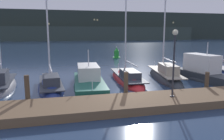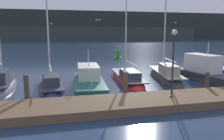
{
  "view_description": "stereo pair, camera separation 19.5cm",
  "coord_description": "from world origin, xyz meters",
  "views": [
    {
      "loc": [
        -3.97,
        -12.82,
        4.13
      ],
      "look_at": [
        0.0,
        3.69,
        1.2
      ],
      "focal_mm": 35.0,
      "sensor_mm": 36.0,
      "label": 1
    },
    {
      "loc": [
        -3.77,
        -12.87,
        4.13
      ],
      "look_at": [
        0.0,
        3.69,
        1.2
      ],
      "focal_mm": 35.0,
      "sensor_mm": 36.0,
      "label": 2
    }
  ],
  "objects": [
    {
      "name": "sailboat_berth_2",
      "position": [
        -8.32,
        4.53,
        0.14
      ],
      "size": [
        2.44,
        6.68,
        9.22
      ],
      "color": "gray",
      "rests_on": "ground"
    },
    {
      "name": "dock",
      "position": [
        0.0,
        -1.71,
        0.23
      ],
      "size": [
        31.34,
        2.8,
        0.45
      ],
      "primitive_type": "cube",
      "color": "brown",
      "rests_on": "ground"
    },
    {
      "name": "channel_buoy",
      "position": [
        5.05,
        21.58,
        0.69
      ],
      "size": [
        1.16,
        1.16,
        1.87
      ],
      "color": "green",
      "rests_on": "ground"
    },
    {
      "name": "sailboat_berth_5",
      "position": [
        1.68,
        5.04,
        0.11
      ],
      "size": [
        2.59,
        8.36,
        11.58
      ],
      "color": "red",
      "rests_on": "ground"
    },
    {
      "name": "mooring_pile_3",
      "position": [
        5.84,
        -0.06,
        0.73
      ],
      "size": [
        0.28,
        0.28,
        1.46
      ],
      "primitive_type": "cylinder",
      "color": "#4C3D2D",
      "rests_on": "ground"
    },
    {
      "name": "sailboat_berth_6",
      "position": [
        5.11,
        4.69,
        0.15
      ],
      "size": [
        3.26,
        8.2,
        12.48
      ],
      "color": "#2D3338",
      "rests_on": "ground"
    },
    {
      "name": "mooring_pile_2",
      "position": [
        0.0,
        -0.06,
        0.85
      ],
      "size": [
        0.28,
        0.28,
        1.71
      ],
      "primitive_type": "cylinder",
      "color": "#4C3D2D",
      "rests_on": "ground"
    },
    {
      "name": "dock_lamppost",
      "position": [
        2.29,
        -1.76,
        3.03
      ],
      "size": [
        0.32,
        0.32,
        3.85
      ],
      "color": "#2D2D33",
      "rests_on": "dock"
    },
    {
      "name": "hillside_backdrop",
      "position": [
        -0.72,
        108.91,
        7.01
      ],
      "size": [
        240.0,
        23.0,
        15.23
      ],
      "color": "#28332D",
      "rests_on": "ground"
    },
    {
      "name": "mooring_pile_1",
      "position": [
        -5.84,
        -0.06,
        0.89
      ],
      "size": [
        0.28,
        0.28,
        1.77
      ],
      "primitive_type": "cylinder",
      "color": "#4C3D2D",
      "rests_on": "ground"
    },
    {
      "name": "motorboat_berth_4",
      "position": [
        -1.88,
        3.5,
        0.23
      ],
      "size": [
        2.79,
        7.43,
        3.49
      ],
      "color": "#195647",
      "rests_on": "ground"
    },
    {
      "name": "rowboat_adrift",
      "position": [
        19.02,
        13.65,
        0.0
      ],
      "size": [
        2.09,
        3.36,
        0.56
      ],
      "color": "gray",
      "rests_on": "ground"
    },
    {
      "name": "ground_plane",
      "position": [
        0.0,
        0.0,
        0.0
      ],
      "size": [
        400.0,
        400.0,
        0.0
      ],
      "primitive_type": "plane",
      "color": "navy"
    },
    {
      "name": "motorboat_berth_7",
      "position": [
        8.33,
        3.4,
        0.37
      ],
      "size": [
        3.1,
        7.43,
        3.98
      ],
      "color": "#2D3338",
      "rests_on": "ground"
    },
    {
      "name": "sailboat_berth_3",
      "position": [
        -4.71,
        3.51,
        0.12
      ],
      "size": [
        2.36,
        6.81,
        10.73
      ],
      "color": "navy",
      "rests_on": "ground"
    }
  ]
}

